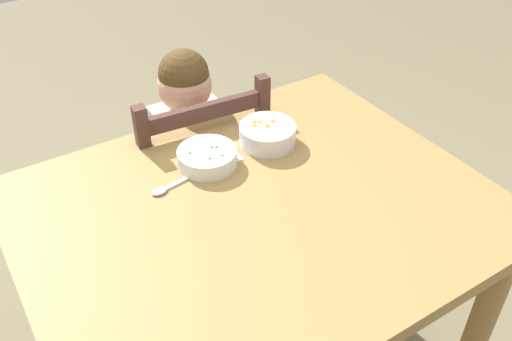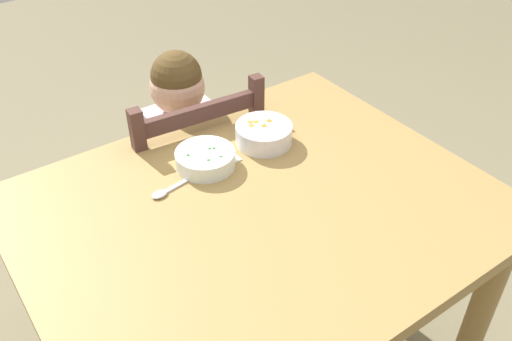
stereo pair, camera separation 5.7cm
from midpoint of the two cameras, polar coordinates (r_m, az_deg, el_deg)
dining_table at (r=1.45m, az=-0.85°, el=-7.08°), size 1.13×0.93×0.77m
dining_chair at (r=1.95m, az=-7.74°, el=-2.04°), size 0.45×0.45×0.89m
child_figure at (r=1.83m, az=-8.00°, el=2.43°), size 0.32×0.31×0.95m
bowl_of_peas at (r=1.49m, az=-6.32°, el=1.22°), size 0.16×0.16×0.05m
bowl_of_carrots at (r=1.57m, az=-0.23°, el=3.81°), size 0.16×0.16×0.06m
spoon at (r=1.42m, az=-10.34°, el=-2.09°), size 0.14×0.04×0.01m
paper_napkin at (r=1.52m, az=-5.68°, el=1.26°), size 0.13×0.12×0.00m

